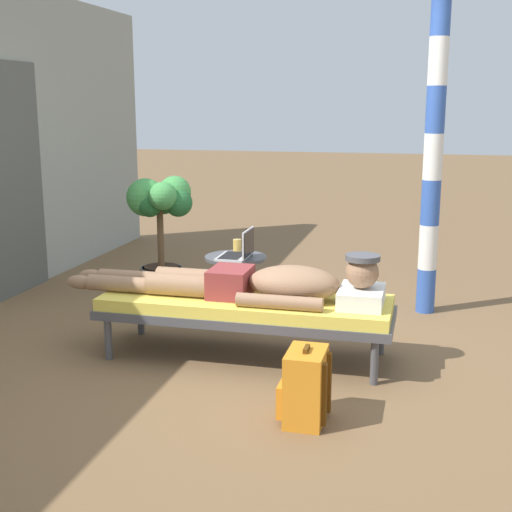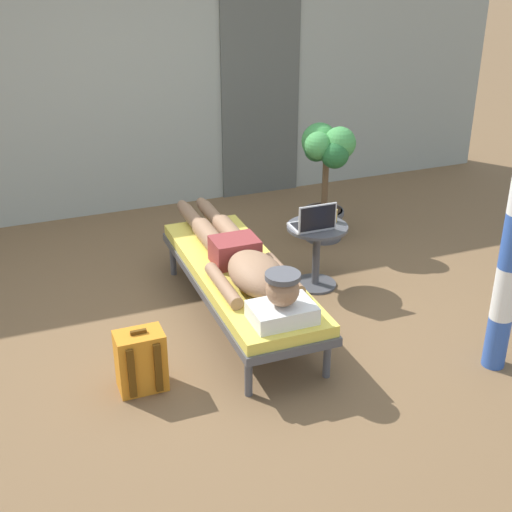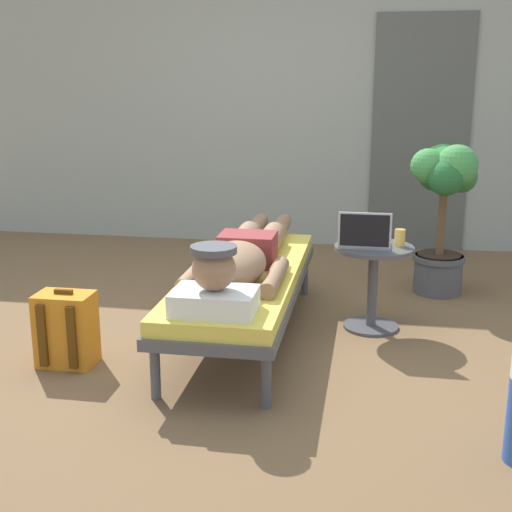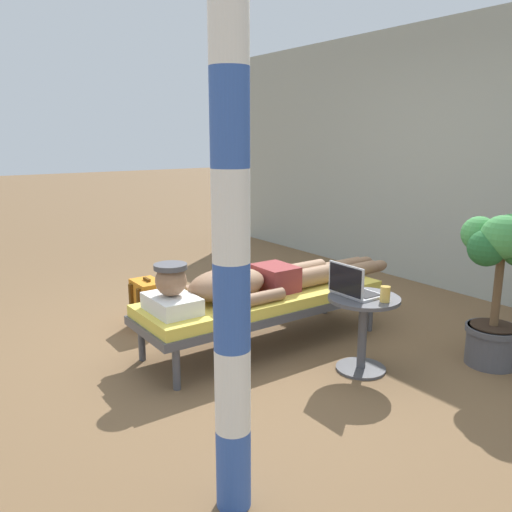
{
  "view_description": "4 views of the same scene",
  "coord_description": "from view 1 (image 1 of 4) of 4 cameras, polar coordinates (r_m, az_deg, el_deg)",
  "views": [
    {
      "loc": [
        -4.2,
        -1.06,
        1.68
      ],
      "look_at": [
        0.18,
        0.04,
        0.69
      ],
      "focal_mm": 48.72,
      "sensor_mm": 36.0,
      "label": 1
    },
    {
      "loc": [
        -1.43,
        -4.16,
        2.72
      ],
      "look_at": [
        0.2,
        0.02,
        0.54
      ],
      "focal_mm": 49.6,
      "sensor_mm": 36.0,
      "label": 2
    },
    {
      "loc": [
        0.83,
        -3.7,
        1.52
      ],
      "look_at": [
        0.16,
        0.13,
        0.49
      ],
      "focal_mm": 48.05,
      "sensor_mm": 36.0,
      "label": 3
    },
    {
      "loc": [
        3.13,
        -2.14,
        1.57
      ],
      "look_at": [
        0.04,
        0.06,
        0.69
      ],
      "focal_mm": 36.54,
      "sensor_mm": 36.0,
      "label": 4
    }
  ],
  "objects": [
    {
      "name": "laptop",
      "position": [
        5.29,
        -1.33,
        0.44
      ],
      "size": [
        0.31,
        0.24,
        0.23
      ],
      "color": "silver",
      "rests_on": "side_table"
    },
    {
      "name": "ground_plane",
      "position": [
        4.65,
        -0.09,
        -8.76
      ],
      "size": [
        40.0,
        40.0,
        0.0
      ],
      "primitive_type": "plane",
      "color": "brown"
    },
    {
      "name": "potted_plant",
      "position": [
        6.03,
        -7.88,
        2.98
      ],
      "size": [
        0.46,
        0.58,
        1.08
      ],
      "color": "#4C4C51",
      "rests_on": "ground"
    },
    {
      "name": "backpack",
      "position": [
        3.79,
        4.05,
        -10.68
      ],
      "size": [
        0.3,
        0.26,
        0.42
      ],
      "color": "orange",
      "rests_on": "ground"
    },
    {
      "name": "house_door_panel",
      "position": [
        6.51,
        -19.21,
        5.93
      ],
      "size": [
        0.84,
        0.03,
        2.04
      ],
      "primitive_type": "cube",
      "color": "#545651",
      "rests_on": "ground"
    },
    {
      "name": "porch_post",
      "position": [
        5.68,
        14.33,
        7.9
      ],
      "size": [
        0.15,
        0.15,
        2.54
      ],
      "color": "#3359B2",
      "rests_on": "ground"
    },
    {
      "name": "drink_glass",
      "position": [
        5.51,
        -1.57,
        0.86
      ],
      "size": [
        0.06,
        0.06,
        0.1
      ],
      "primitive_type": "cylinder",
      "color": "gold",
      "rests_on": "side_table"
    },
    {
      "name": "side_table",
      "position": [
        5.41,
        -1.67,
        -1.74
      ],
      "size": [
        0.48,
        0.48,
        0.52
      ],
      "color": "#4C4C51",
      "rests_on": "ground"
    },
    {
      "name": "lounge_chair",
      "position": [
        4.65,
        -0.84,
        -4.26
      ],
      "size": [
        0.64,
        1.96,
        0.42
      ],
      "color": "#4C4C51",
      "rests_on": "ground"
    },
    {
      "name": "person_reclining",
      "position": [
        4.58,
        0.3,
        -2.26
      ],
      "size": [
        0.53,
        2.17,
        0.33
      ],
      "color": "white",
      "rests_on": "lounge_chair"
    }
  ]
}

